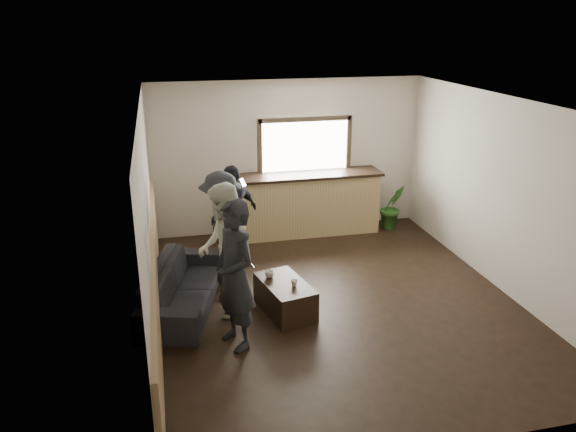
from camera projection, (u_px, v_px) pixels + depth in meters
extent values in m
cube|color=black|center=(335.00, 300.00, 8.03)|extent=(5.00, 6.00, 0.01)
cube|color=silver|center=(342.00, 103.00, 7.09)|extent=(5.00, 6.00, 0.01)
cube|color=#BEB6A7|center=(288.00, 157.00, 10.31)|extent=(5.00, 0.01, 2.80)
cube|color=#BEB6A7|center=(446.00, 318.00, 4.80)|extent=(5.00, 0.01, 2.80)
cube|color=#BEB6A7|center=(148.00, 223.00, 7.02)|extent=(0.01, 6.00, 2.80)
cube|color=#BEB6A7|center=(504.00, 195.00, 8.09)|extent=(0.01, 6.00, 2.80)
cube|color=tan|center=(156.00, 283.00, 7.32)|extent=(0.06, 5.90, 1.10)
cube|color=tan|center=(308.00, 205.00, 10.36)|extent=(2.60, 0.60, 1.10)
cube|color=black|center=(308.00, 175.00, 10.17)|extent=(2.70, 0.68, 0.05)
cube|color=white|center=(304.00, 146.00, 10.27)|extent=(1.60, 0.06, 0.90)
cube|color=#3F3326|center=(305.00, 119.00, 10.08)|extent=(1.72, 0.08, 0.08)
cube|color=#3F3326|center=(260.00, 148.00, 10.06)|extent=(0.08, 0.08, 1.06)
cube|color=#3F3326|center=(349.00, 144.00, 10.42)|extent=(0.08, 0.08, 1.06)
imported|color=black|center=(183.00, 286.00, 7.77)|extent=(1.36, 2.27, 0.62)
cube|color=black|center=(285.00, 297.00, 7.67)|extent=(0.73, 1.07, 0.43)
imported|color=silver|center=(269.00, 274.00, 7.73)|extent=(0.13, 0.13, 0.10)
imported|color=silver|center=(294.00, 283.00, 7.49)|extent=(0.11, 0.11, 0.08)
imported|color=#2D6623|center=(392.00, 207.00, 10.63)|extent=(0.52, 0.45, 0.86)
imported|color=black|center=(235.00, 276.00, 6.66)|extent=(0.68, 0.80, 1.87)
cube|color=black|center=(250.00, 264.00, 6.75)|extent=(0.11, 0.10, 0.12)
cube|color=white|center=(250.00, 263.00, 6.74)|extent=(0.10, 0.09, 0.11)
imported|color=beige|center=(224.00, 250.00, 7.44)|extent=(0.78, 0.95, 1.82)
cube|color=black|center=(240.00, 244.00, 7.43)|extent=(0.10, 0.08, 0.12)
cube|color=white|center=(240.00, 244.00, 7.43)|extent=(0.08, 0.07, 0.11)
imported|color=black|center=(222.00, 227.00, 8.39)|extent=(0.67, 1.12, 1.71)
cube|color=black|center=(236.00, 217.00, 8.39)|extent=(0.09, 0.07, 0.12)
cube|color=white|center=(236.00, 217.00, 8.38)|extent=(0.08, 0.07, 0.11)
imported|color=black|center=(234.00, 214.00, 9.09)|extent=(1.01, 0.88, 1.63)
cube|color=black|center=(243.00, 183.00, 8.76)|extent=(0.11, 0.12, 0.12)
cube|color=white|center=(243.00, 182.00, 8.75)|extent=(0.10, 0.10, 0.11)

